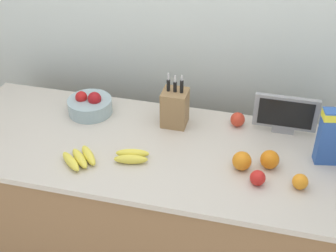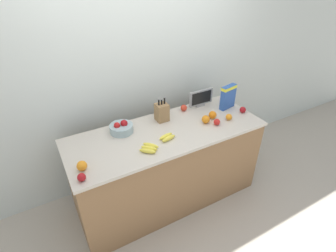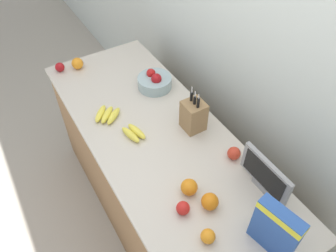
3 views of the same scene
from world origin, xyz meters
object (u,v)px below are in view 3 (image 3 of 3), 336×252
object	(u,v)px
banana_bunch_left	(134,133)
orange_front_center	(210,201)
cereal_box	(276,228)
fruit_bowl	(155,82)
banana_bunch_right	(107,115)
knife_block	(194,115)
orange_front_left	(208,236)
small_monitor	(265,175)
orange_mid_left	(77,63)
apple_leftmost	(183,208)
apple_rear	(234,153)
orange_by_cereal	(189,187)
apple_by_knife_block	(60,67)

from	to	relation	value
banana_bunch_left	orange_front_center	world-z (taller)	orange_front_center
cereal_box	banana_bunch_left	xyz separation A→B (m)	(-0.93, -0.22, -0.13)
fruit_bowl	banana_bunch_right	world-z (taller)	fruit_bowl
knife_block	orange_front_left	size ratio (longest dim) A/B	4.22
small_monitor	orange_mid_left	xyz separation A→B (m)	(-1.50, -0.44, -0.07)
small_monitor	orange_front_center	xyz separation A→B (m)	(-0.05, -0.30, -0.07)
apple_leftmost	knife_block	bearing A→B (deg)	141.20
fruit_bowl	apple_leftmost	world-z (taller)	fruit_bowl
fruit_bowl	apple_rear	size ratio (longest dim) A/B	3.15
cereal_box	banana_bunch_right	world-z (taller)	cereal_box
apple_leftmost	orange_front_left	xyz separation A→B (m)	(0.18, 0.02, 0.00)
fruit_bowl	knife_block	bearing A→B (deg)	0.86
cereal_box	apple_leftmost	xyz separation A→B (m)	(-0.34, -0.25, -0.12)
knife_block	orange_mid_left	world-z (taller)	knife_block
cereal_box	orange_front_left	world-z (taller)	cereal_box
banana_bunch_left	orange_mid_left	world-z (taller)	orange_mid_left
small_monitor	apple_leftmost	bearing A→B (deg)	-101.95
knife_block	orange_front_center	distance (m)	0.56
orange_front_center	orange_front_left	size ratio (longest dim) A/B	1.25
banana_bunch_right	apple_leftmost	distance (m)	0.81
fruit_bowl	apple_leftmost	size ratio (longest dim) A/B	3.43
orange_mid_left	orange_by_cereal	size ratio (longest dim) A/B	0.98
fruit_bowl	apple_by_knife_block	distance (m)	0.73
orange_front_left	apple_leftmost	bearing A→B (deg)	-173.85
apple_by_knife_block	knife_block	bearing A→B (deg)	27.47
apple_by_knife_block	orange_front_center	bearing A→B (deg)	10.43
fruit_bowl	cereal_box	bearing A→B (deg)	-5.28
apple_leftmost	banana_bunch_left	bearing A→B (deg)	177.48
orange_front_left	orange_by_cereal	size ratio (longest dim) A/B	0.79
knife_block	apple_by_knife_block	xyz separation A→B (m)	(-0.99, -0.51, -0.06)
orange_front_center	orange_by_cereal	size ratio (longest dim) A/B	0.99
banana_bunch_left	banana_bunch_right	xyz separation A→B (m)	(-0.23, -0.07, -0.00)
banana_bunch_left	apple_by_knife_block	distance (m)	0.88
cereal_box	knife_block	bearing A→B (deg)	160.08
apple_rear	orange_by_cereal	xyz separation A→B (m)	(0.06, -0.34, 0.01)
knife_block	small_monitor	size ratio (longest dim) A/B	0.93
knife_block	orange_by_cereal	xyz separation A→B (m)	(0.38, -0.28, -0.06)
cereal_box	orange_mid_left	xyz separation A→B (m)	(-1.76, -0.26, -0.11)
fruit_bowl	banana_bunch_left	xyz separation A→B (m)	(0.34, -0.34, -0.03)
small_monitor	apple_by_knife_block	bearing A→B (deg)	-159.67
small_monitor	apple_leftmost	world-z (taller)	small_monitor
fruit_bowl	orange_mid_left	world-z (taller)	fruit_bowl
small_monitor	banana_bunch_left	size ratio (longest dim) A/B	1.85
fruit_bowl	banana_bunch_right	xyz separation A→B (m)	(0.11, -0.41, -0.03)
cereal_box	fruit_bowl	world-z (taller)	cereal_box
cereal_box	apple_rear	distance (m)	0.53
apple_rear	orange_front_center	xyz separation A→B (m)	(0.18, -0.30, 0.01)
orange_front_left	orange_mid_left	bearing A→B (deg)	-178.61
apple_rear	banana_bunch_left	bearing A→B (deg)	-137.57
cereal_box	apple_by_knife_block	size ratio (longest dim) A/B	4.13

